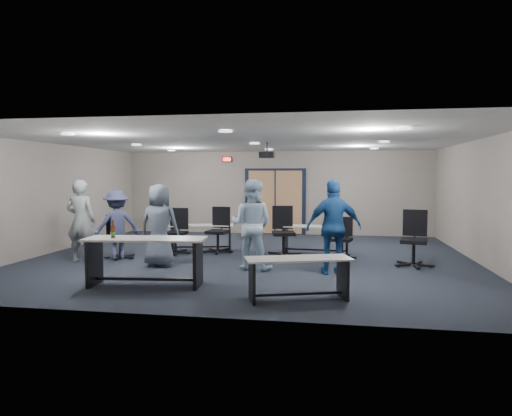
% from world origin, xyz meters
% --- Properties ---
extents(floor, '(10.00, 10.00, 0.00)m').
position_xyz_m(floor, '(0.00, 0.00, 0.00)').
color(floor, black).
rests_on(floor, ground).
extents(back_wall, '(10.00, 0.04, 2.70)m').
position_xyz_m(back_wall, '(0.00, 4.50, 1.35)').
color(back_wall, gray).
rests_on(back_wall, floor).
extents(front_wall, '(10.00, 0.04, 2.70)m').
position_xyz_m(front_wall, '(0.00, -4.50, 1.35)').
color(front_wall, gray).
rests_on(front_wall, floor).
extents(left_wall, '(0.04, 9.00, 2.70)m').
position_xyz_m(left_wall, '(-5.00, 0.00, 1.35)').
color(left_wall, gray).
rests_on(left_wall, floor).
extents(right_wall, '(0.04, 9.00, 2.70)m').
position_xyz_m(right_wall, '(5.00, 0.00, 1.35)').
color(right_wall, gray).
rests_on(right_wall, floor).
extents(ceiling, '(10.00, 9.00, 0.04)m').
position_xyz_m(ceiling, '(0.00, 0.00, 2.70)').
color(ceiling, silver).
rests_on(ceiling, back_wall).
extents(double_door, '(2.00, 0.07, 2.20)m').
position_xyz_m(double_door, '(0.00, 4.46, 1.05)').
color(double_door, black).
rests_on(double_door, back_wall).
extents(exit_sign, '(0.32, 0.07, 0.18)m').
position_xyz_m(exit_sign, '(-1.60, 4.44, 2.45)').
color(exit_sign, black).
rests_on(exit_sign, back_wall).
extents(ceiling_projector, '(0.35, 0.32, 0.37)m').
position_xyz_m(ceiling_projector, '(0.30, 0.50, 2.40)').
color(ceiling_projector, black).
rests_on(ceiling_projector, ceiling).
extents(ceiling_can_lights, '(6.24, 5.74, 0.02)m').
position_xyz_m(ceiling_can_lights, '(0.00, 0.25, 2.67)').
color(ceiling_can_lights, white).
rests_on(ceiling_can_lights, ceiling).
extents(table_front_left, '(2.11, 0.89, 1.14)m').
position_xyz_m(table_front_left, '(-1.33, -2.95, 0.58)').
color(table_front_left, beige).
rests_on(table_front_left, floor).
extents(table_front_right, '(1.69, 1.00, 0.65)m').
position_xyz_m(table_front_right, '(1.35, -3.41, 0.44)').
color(table_front_right, beige).
rests_on(table_front_right, floor).
extents(table_back_left, '(1.70, 0.90, 0.66)m').
position_xyz_m(table_back_left, '(-1.44, 0.87, 0.45)').
color(table_back_left, beige).
rests_on(table_back_left, floor).
extents(table_back_right, '(1.71, 0.66, 0.79)m').
position_xyz_m(table_back_right, '(1.47, 0.84, 0.47)').
color(table_back_right, beige).
rests_on(table_back_right, floor).
extents(chair_back_a, '(0.75, 0.75, 1.11)m').
position_xyz_m(chair_back_a, '(-1.91, 0.24, 0.56)').
color(chair_back_a, black).
rests_on(chair_back_a, floor).
extents(chair_back_b, '(0.80, 0.80, 1.13)m').
position_xyz_m(chair_back_b, '(-0.94, 0.59, 0.56)').
color(chair_back_b, black).
rests_on(chair_back_b, floor).
extents(chair_back_c, '(0.88, 0.88, 1.18)m').
position_xyz_m(chair_back_c, '(0.72, 0.39, 0.59)').
color(chair_back_c, black).
rests_on(chair_back_c, floor).
extents(chair_back_d, '(0.72, 0.72, 0.95)m').
position_xyz_m(chair_back_d, '(2.08, 0.30, 0.47)').
color(chair_back_d, black).
rests_on(chair_back_d, floor).
extents(chair_loose_left, '(0.88, 0.88, 1.02)m').
position_xyz_m(chair_loose_left, '(-2.95, -0.59, 0.51)').
color(chair_loose_left, black).
rests_on(chair_loose_left, floor).
extents(chair_loose_right, '(0.89, 0.89, 1.18)m').
position_xyz_m(chair_loose_right, '(3.54, -0.45, 0.59)').
color(chair_loose_right, black).
rests_on(chair_loose_right, floor).
extents(person_gray, '(0.67, 0.44, 1.83)m').
position_xyz_m(person_gray, '(-3.62, -1.09, 0.92)').
color(person_gray, gray).
rests_on(person_gray, floor).
extents(person_plaid, '(0.85, 0.55, 1.73)m').
position_xyz_m(person_plaid, '(-1.72, -1.28, 0.87)').
color(person_plaid, '#4E5A6B').
rests_on(person_plaid, floor).
extents(person_lightblue, '(0.97, 0.81, 1.83)m').
position_xyz_m(person_lightblue, '(0.24, -1.25, 0.92)').
color(person_lightblue, '#B7D9F3').
rests_on(person_lightblue, floor).
extents(person_navy, '(1.15, 0.68, 1.83)m').
position_xyz_m(person_navy, '(1.89, -1.44, 0.92)').
color(person_navy, navy).
rests_on(person_navy, floor).
extents(person_back, '(1.16, 1.10, 1.58)m').
position_xyz_m(person_back, '(-3.00, -0.63, 0.79)').
color(person_back, '#383E65').
rests_on(person_back, floor).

